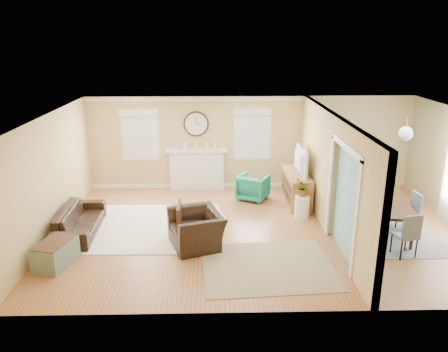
% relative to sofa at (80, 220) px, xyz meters
% --- Properties ---
extents(floor, '(9.00, 9.00, 0.00)m').
position_rel_sofa_xyz_m(floor, '(3.98, -0.03, -0.29)').
color(floor, '#97582B').
rests_on(floor, ground).
extents(wall_back, '(9.00, 0.02, 2.60)m').
position_rel_sofa_xyz_m(wall_back, '(3.98, 2.97, 1.01)').
color(wall_back, tan).
rests_on(wall_back, ground).
extents(wall_front, '(9.00, 0.02, 2.60)m').
position_rel_sofa_xyz_m(wall_front, '(3.98, -3.03, 1.01)').
color(wall_front, tan).
rests_on(wall_front, ground).
extents(wall_left, '(0.02, 6.00, 2.60)m').
position_rel_sofa_xyz_m(wall_left, '(-0.52, -0.03, 1.01)').
color(wall_left, tan).
rests_on(wall_left, ground).
extents(ceiling, '(9.00, 6.00, 0.02)m').
position_rel_sofa_xyz_m(ceiling, '(3.98, -0.03, 2.31)').
color(ceiling, white).
rests_on(ceiling, wall_back).
extents(partition, '(0.17, 6.00, 2.60)m').
position_rel_sofa_xyz_m(partition, '(5.49, 0.25, 1.07)').
color(partition, tan).
rests_on(partition, ground).
extents(fireplace, '(1.70, 0.30, 1.17)m').
position_rel_sofa_xyz_m(fireplace, '(2.48, 2.85, 0.31)').
color(fireplace, white).
rests_on(fireplace, ground).
extents(wall_clock, '(0.70, 0.07, 0.70)m').
position_rel_sofa_xyz_m(wall_clock, '(2.48, 2.94, 1.56)').
color(wall_clock, '#46291C').
rests_on(wall_clock, wall_back).
extents(window_left, '(1.05, 0.13, 1.42)m').
position_rel_sofa_xyz_m(window_left, '(0.93, 2.92, 1.37)').
color(window_left, white).
rests_on(window_left, wall_back).
extents(window_right, '(1.05, 0.13, 1.42)m').
position_rel_sofa_xyz_m(window_right, '(4.03, 2.92, 1.37)').
color(window_right, white).
rests_on(window_right, wall_back).
extents(pendant, '(0.30, 0.30, 0.55)m').
position_rel_sofa_xyz_m(pendant, '(6.98, -0.03, 1.91)').
color(pendant, gold).
rests_on(pendant, ceiling).
extents(rug_cream, '(3.10, 2.70, 0.02)m').
position_rel_sofa_xyz_m(rug_cream, '(1.54, 0.24, -0.28)').
color(rug_cream, silver).
rests_on(rug_cream, floor).
extents(rug_jute, '(2.57, 2.16, 0.01)m').
position_rel_sofa_xyz_m(rug_jute, '(3.96, -1.61, -0.28)').
color(rug_jute, gray).
rests_on(rug_jute, floor).
extents(rug_grey, '(2.17, 2.72, 0.01)m').
position_rel_sofa_xyz_m(rug_grey, '(6.69, -0.04, -0.28)').
color(rug_grey, slate).
rests_on(rug_grey, floor).
extents(sofa, '(0.85, 2.00, 0.58)m').
position_rel_sofa_xyz_m(sofa, '(0.00, 0.00, 0.00)').
color(sofa, black).
rests_on(sofa, floor).
extents(eames_chair, '(1.30, 1.39, 0.73)m').
position_rel_sofa_xyz_m(eames_chair, '(2.60, -0.68, 0.08)').
color(eames_chair, black).
rests_on(eames_chair, floor).
extents(green_chair, '(0.98, 0.99, 0.68)m').
position_rel_sofa_xyz_m(green_chair, '(3.99, 1.97, 0.05)').
color(green_chair, '#0D6E55').
rests_on(green_chair, floor).
extents(trunk, '(0.71, 0.96, 0.49)m').
position_rel_sofa_xyz_m(trunk, '(-0.04, -1.45, -0.04)').
color(trunk, slate).
rests_on(trunk, floor).
extents(credenza, '(0.54, 1.59, 0.80)m').
position_rel_sofa_xyz_m(credenza, '(5.10, 1.71, 0.11)').
color(credenza, '#9F7239').
rests_on(credenza, floor).
extents(tv, '(0.17, 1.15, 0.66)m').
position_rel_sofa_xyz_m(tv, '(5.08, 1.71, 0.84)').
color(tv, black).
rests_on(tv, credenza).
extents(garden_stool, '(0.36, 0.36, 0.53)m').
position_rel_sofa_xyz_m(garden_stool, '(5.06, 0.75, -0.02)').
color(garden_stool, white).
rests_on(garden_stool, floor).
extents(potted_plant, '(0.44, 0.47, 0.41)m').
position_rel_sofa_xyz_m(potted_plant, '(5.06, 0.75, 0.45)').
color(potted_plant, '#337F33').
rests_on(potted_plant, garden_stool).
extents(dining_table, '(1.43, 2.15, 0.70)m').
position_rel_sofa_xyz_m(dining_table, '(6.69, -0.04, 0.06)').
color(dining_table, '#46291C').
rests_on(dining_table, floor).
extents(dining_chair_n, '(0.45, 0.45, 0.99)m').
position_rel_sofa_xyz_m(dining_chair_n, '(6.64, 1.01, 0.30)').
color(dining_chair_n, slate).
rests_on(dining_chair_n, floor).
extents(dining_chair_s, '(0.48, 0.48, 0.92)m').
position_rel_sofa_xyz_m(dining_chair_s, '(6.69, -1.22, 0.25)').
color(dining_chair_s, slate).
rests_on(dining_chair_s, floor).
extents(dining_chair_w, '(0.55, 0.55, 0.99)m').
position_rel_sofa_xyz_m(dining_chair_w, '(6.10, -0.12, 0.29)').
color(dining_chair_w, white).
rests_on(dining_chair_w, floor).
extents(dining_chair_e, '(0.43, 0.43, 0.88)m').
position_rel_sofa_xyz_m(dining_chair_e, '(7.25, -0.08, 0.23)').
color(dining_chair_e, slate).
rests_on(dining_chair_e, floor).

